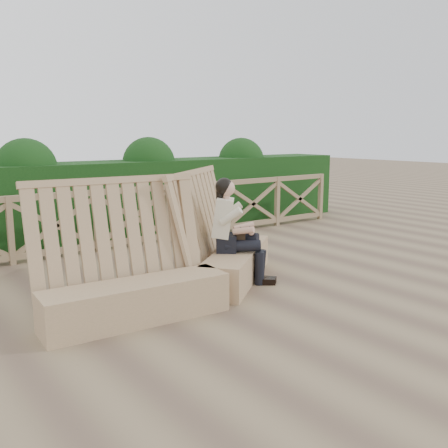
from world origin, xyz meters
TOP-DOWN VIEW (x-y plane):
  - ground at (0.00, 0.00)m, footprint 60.00×60.00m
  - bench at (-0.78, 0.49)m, footprint 3.89×1.93m
  - woman at (0.06, 0.64)m, footprint 0.86×0.84m
  - guardrail at (0.00, 3.50)m, footprint 10.10×0.09m
  - hedge at (0.00, 4.70)m, footprint 12.00×1.20m

SIDE VIEW (x-z plane):
  - ground at x=0.00m, z-range 0.00..0.00m
  - bench at x=-0.78m, z-range -0.39..1.19m
  - guardrail at x=0.00m, z-range 0.00..1.10m
  - hedge at x=0.00m, z-range 0.00..1.50m
  - woman at x=0.06m, z-range 0.04..1.51m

